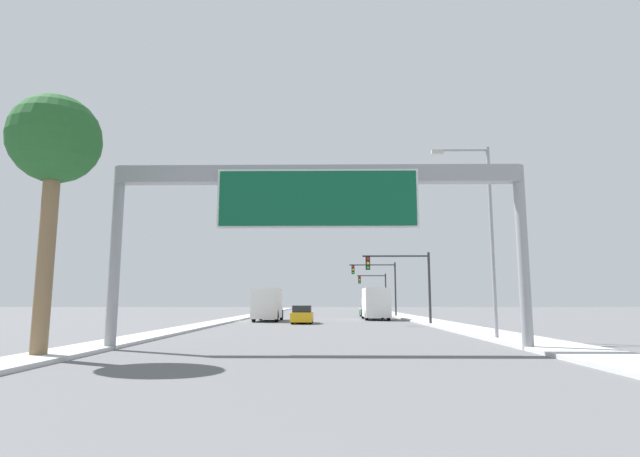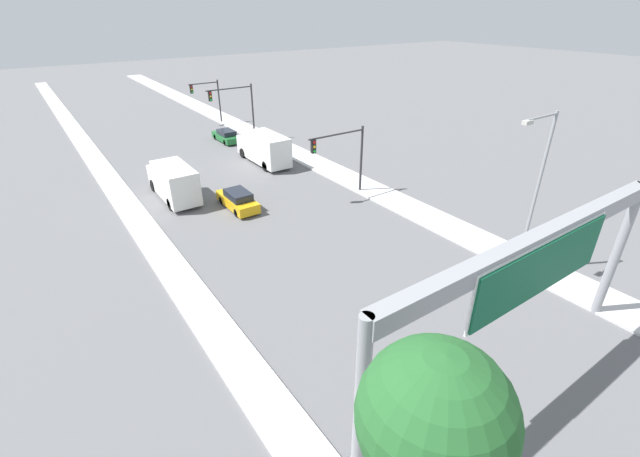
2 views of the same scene
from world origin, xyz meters
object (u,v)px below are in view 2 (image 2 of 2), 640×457
object	(u,v)px
car_mid_center	(238,200)
traffic_light_near_intersection	(345,151)
truck_box_primary	(264,148)
sign_gantry	(536,265)
truck_box_secondary	(173,182)
palm_tree_foreground	(433,426)
car_far_center	(226,136)
street_lamp_right	(535,184)
traffic_light_far_intersection	(209,95)
traffic_light_mid_block	(238,103)

from	to	relation	value
car_mid_center	traffic_light_near_intersection	xyz separation A→B (m)	(8.43, -2.88, 3.26)
truck_box_primary	traffic_light_near_intersection	xyz separation A→B (m)	(1.43, -11.33, 2.37)
sign_gantry	truck_box_primary	size ratio (longest dim) A/B	2.21
truck_box_secondary	traffic_light_near_intersection	size ratio (longest dim) A/B	1.25
truck_box_primary	palm_tree_foreground	distance (m)	37.84
car_far_center	traffic_light_near_intersection	distance (m)	21.25
car_mid_center	truck_box_secondary	size ratio (longest dim) A/B	0.64
sign_gantry	traffic_light_near_intersection	world-z (taller)	sign_gantry
traffic_light_near_intersection	street_lamp_right	world-z (taller)	street_lamp_right
car_mid_center	truck_box_primary	xyz separation A→B (m)	(7.00, 8.46, 0.89)
palm_tree_foreground	street_lamp_right	distance (m)	19.27
car_mid_center	truck_box_primary	world-z (taller)	truck_box_primary
traffic_light_near_intersection	car_mid_center	bearing A→B (deg)	161.17
sign_gantry	traffic_light_far_intersection	world-z (taller)	sign_gantry
car_far_center	truck_box_secondary	size ratio (longest dim) A/B	0.64
car_far_center	traffic_light_far_intersection	size ratio (longest dim) A/B	0.82
truck_box_primary	street_lamp_right	size ratio (longest dim) A/B	0.79
traffic_light_far_intersection	palm_tree_foreground	distance (m)	55.75
palm_tree_foreground	street_lamp_right	size ratio (longest dim) A/B	0.94
palm_tree_foreground	traffic_light_near_intersection	bearing A→B (deg)	55.56
palm_tree_foreground	truck_box_secondary	bearing A→B (deg)	82.68
truck_box_primary	traffic_light_mid_block	world-z (taller)	traffic_light_mid_block
car_far_center	palm_tree_foreground	world-z (taller)	palm_tree_foreground
traffic_light_near_intersection	traffic_light_mid_block	bearing A→B (deg)	89.87
palm_tree_foreground	car_far_center	bearing A→B (deg)	71.85
truck_box_secondary	street_lamp_right	bearing A→B (deg)	-59.36
car_far_center	truck_box_primary	distance (m)	9.66
car_mid_center	street_lamp_right	size ratio (longest dim) A/B	0.47
traffic_light_near_intersection	traffic_light_mid_block	xyz separation A→B (m)	(0.04, 20.00, 0.46)
truck_box_primary	truck_box_secondary	size ratio (longest dim) A/B	1.06
sign_gantry	truck_box_secondary	distance (m)	28.57
car_far_center	traffic_light_far_intersection	world-z (taller)	traffic_light_far_intersection
truck_box_secondary	traffic_light_far_intersection	distance (m)	25.69
car_far_center	car_mid_center	bearing A→B (deg)	-111.18
car_mid_center	palm_tree_foreground	bearing A→B (deg)	-105.98
traffic_light_near_intersection	street_lamp_right	distance (m)	15.35
car_mid_center	palm_tree_foreground	world-z (taller)	palm_tree_foreground
car_mid_center	traffic_light_mid_block	xyz separation A→B (m)	(8.48, 17.12, 3.72)
truck_box_secondary	street_lamp_right	size ratio (longest dim) A/B	0.74
car_mid_center	street_lamp_right	world-z (taller)	street_lamp_right
car_mid_center	traffic_light_near_intersection	bearing A→B (deg)	-18.83
truck_box_secondary	traffic_light_mid_block	world-z (taller)	traffic_light_mid_block
traffic_light_mid_block	traffic_light_near_intersection	bearing A→B (deg)	-90.13
street_lamp_right	traffic_light_far_intersection	bearing A→B (deg)	91.37
sign_gantry	street_lamp_right	distance (m)	9.62
sign_gantry	traffic_light_mid_block	distance (m)	40.69
car_mid_center	street_lamp_right	distance (m)	21.23
traffic_light_mid_block	truck_box_secondary	bearing A→B (deg)	-134.06
car_mid_center	traffic_light_near_intersection	size ratio (longest dim) A/B	0.79
car_mid_center	traffic_light_far_intersection	bearing A→B (deg)	71.79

